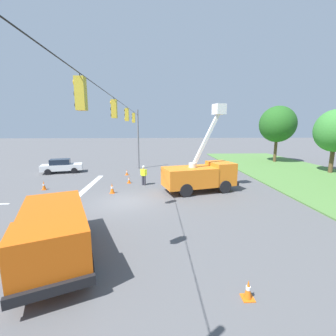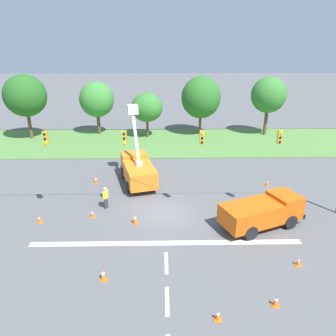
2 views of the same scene
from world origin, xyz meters
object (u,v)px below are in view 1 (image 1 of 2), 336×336
at_px(traffic_cone_foreground_left, 248,290).
at_px(traffic_cone_lane_edge_b, 44,185).
at_px(traffic_cone_foreground_right, 112,188).
at_px(tree_west, 335,131).
at_px(traffic_cone_centre_line, 129,180).
at_px(traffic_cone_near_bucket, 127,172).
at_px(sedan_white, 61,166).
at_px(road_worker, 144,174).
at_px(tree_far_west, 278,124).
at_px(utility_truck_support_near, 53,230).
at_px(traffic_cone_far_left, 193,177).

bearing_deg(traffic_cone_foreground_left, traffic_cone_lane_edge_b, -136.61).
height_order(traffic_cone_foreground_right, traffic_cone_lane_edge_b, traffic_cone_foreground_right).
relative_size(tree_west, traffic_cone_centre_line, 10.93).
bearing_deg(traffic_cone_foreground_left, traffic_cone_near_bucket, -162.10).
distance_m(sedan_white, road_worker, 11.44).
xyz_separation_m(traffic_cone_near_bucket, traffic_cone_centre_line, (3.67, 0.66, 0.02)).
distance_m(tree_far_west, traffic_cone_foreground_right, 26.35).
distance_m(tree_west, utility_truck_support_near, 28.29).
relative_size(road_worker, traffic_cone_near_bucket, 2.90).
xyz_separation_m(sedan_white, road_worker, (6.17, 9.63, 0.21)).
bearing_deg(traffic_cone_near_bucket, road_worker, 24.75).
height_order(sedan_white, traffic_cone_foreground_left, sedan_white).
distance_m(sedan_white, traffic_cone_near_bucket, 7.77).
bearing_deg(road_worker, utility_truck_support_near, -14.01).
bearing_deg(utility_truck_support_near, traffic_cone_near_bucket, 177.24).
bearing_deg(traffic_cone_near_bucket, traffic_cone_far_left, 67.60).
xyz_separation_m(tree_far_west, traffic_cone_far_left, (10.92, -14.00, -5.21)).
height_order(sedan_white, traffic_cone_near_bucket, sedan_white).
relative_size(tree_west, traffic_cone_lane_edge_b, 9.39).
relative_size(traffic_cone_lane_edge_b, traffic_cone_far_left, 1.08).
bearing_deg(traffic_cone_foreground_left, traffic_cone_far_left, 176.78).
xyz_separation_m(tree_far_west, traffic_cone_lane_edge_b, (13.71, -26.83, -5.18)).
height_order(tree_west, traffic_cone_near_bucket, tree_west).
bearing_deg(traffic_cone_lane_edge_b, traffic_cone_near_bucket, 132.55).
xyz_separation_m(tree_far_west, utility_truck_support_near, (23.92, -21.52, -4.37)).
bearing_deg(tree_west, traffic_cone_foreground_left, -43.13).
distance_m(traffic_cone_near_bucket, traffic_cone_lane_edge_b, 8.24).
relative_size(sedan_white, traffic_cone_foreground_left, 7.57).
distance_m(traffic_cone_foreground_right, traffic_cone_centre_line, 3.35).
relative_size(traffic_cone_lane_edge_b, traffic_cone_centre_line, 1.16).
xyz_separation_m(tree_far_west, traffic_cone_foreground_left, (26.35, -14.87, -5.26)).
relative_size(utility_truck_support_near, traffic_cone_centre_line, 9.82).
height_order(road_worker, traffic_cone_foreground_right, road_worker).
height_order(traffic_cone_near_bucket, traffic_cone_far_left, traffic_cone_far_left).
bearing_deg(traffic_cone_near_bucket, sedan_white, -102.62).
bearing_deg(traffic_cone_foreground_left, traffic_cone_centre_line, -160.25).
distance_m(utility_truck_support_near, traffic_cone_lane_edge_b, 11.54).
distance_m(tree_far_west, traffic_cone_centre_line, 23.89).
bearing_deg(traffic_cone_foreground_left, road_worker, -164.46).
relative_size(tree_far_west, tree_west, 1.16).
height_order(traffic_cone_foreground_right, traffic_cone_near_bucket, traffic_cone_foreground_right).
height_order(traffic_cone_foreground_left, traffic_cone_near_bucket, traffic_cone_near_bucket).
xyz_separation_m(tree_west, utility_truck_support_near, (15.48, -23.42, -3.53)).
bearing_deg(tree_far_west, traffic_cone_foreground_left, -29.44).
distance_m(traffic_cone_near_bucket, traffic_cone_far_left, 7.31).
relative_size(sedan_white, traffic_cone_centre_line, 7.17).
height_order(tree_west, traffic_cone_foreground_right, tree_west).
relative_size(sedan_white, traffic_cone_near_bucket, 7.55).
xyz_separation_m(road_worker, traffic_cone_centre_line, (-0.81, -1.40, -0.69)).
xyz_separation_m(traffic_cone_foreground_right, traffic_cone_near_bucket, (-6.89, 0.27, -0.12)).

